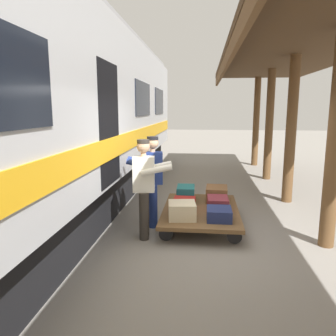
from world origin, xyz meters
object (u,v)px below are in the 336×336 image
at_px(suitcase_burgundy_valise, 218,203).
at_px(suitcase_cream_canvas, 182,210).
at_px(suitcase_teal_softside, 186,193).
at_px(porter_in_overalls, 152,178).
at_px(train_car, 23,117).
at_px(suitcase_brown_leather, 217,194).
at_px(luggage_cart, 201,211).
at_px(porter_by_door, 145,185).
at_px(suitcase_navy_fabric, 219,214).
at_px(suitcase_red_plastic, 184,204).

relative_size(suitcase_burgundy_valise, suitcase_cream_canvas, 1.07).
height_order(suitcase_teal_softside, porter_in_overalls, porter_in_overalls).
height_order(train_car, suitcase_brown_leather, train_car).
distance_m(luggage_cart, suitcase_cream_canvas, 0.70).
relative_size(suitcase_cream_canvas, porter_by_door, 0.28).
bearing_deg(suitcase_cream_canvas, luggage_cart, -118.27).
xyz_separation_m(suitcase_cream_canvas, suitcase_teal_softside, (0.00, -1.20, 0.00)).
bearing_deg(porter_by_door, luggage_cart, -141.28).
bearing_deg(train_car, porter_by_door, -179.00).
bearing_deg(train_car, luggage_cart, -165.29).
bearing_deg(suitcase_teal_softside, suitcase_navy_fabric, 118.27).
relative_size(suitcase_burgundy_valise, suitcase_navy_fabric, 1.05).
relative_size(luggage_cart, suitcase_burgundy_valise, 4.26).
distance_m(luggage_cart, suitcase_teal_softside, 0.70).
relative_size(suitcase_brown_leather, porter_in_overalls, 0.33).
distance_m(suitcase_red_plastic, suitcase_navy_fabric, 0.88).
distance_m(suitcase_teal_softside, porter_by_door, 1.56).
height_order(train_car, luggage_cart, train_car).
bearing_deg(luggage_cart, porter_by_door, 38.72).
height_order(suitcase_navy_fabric, porter_by_door, porter_by_door).
bearing_deg(luggage_cart, suitcase_burgundy_valise, 180.00).
bearing_deg(luggage_cart, suitcase_brown_leather, -118.27).
bearing_deg(suitcase_teal_softside, train_car, 27.30).
xyz_separation_m(suitcase_red_plastic, suitcase_burgundy_valise, (-0.64, 0.00, 0.03)).
bearing_deg(suitcase_red_plastic, suitcase_cream_canvas, 90.00).
xyz_separation_m(luggage_cart, suitcase_cream_canvas, (0.32, 0.60, 0.18)).
distance_m(suitcase_teal_softside, porter_in_overalls, 1.07).
relative_size(suitcase_cream_canvas, porter_in_overalls, 0.28).
distance_m(luggage_cart, suitcase_red_plastic, 0.35).
bearing_deg(suitcase_burgundy_valise, porter_by_door, 30.87).
distance_m(suitcase_navy_fabric, porter_by_door, 1.37).
relative_size(suitcase_burgundy_valise, porter_in_overalls, 0.30).
bearing_deg(porter_by_door, porter_in_overalls, -92.12).
height_order(train_car, suitcase_teal_softside, train_car).
xyz_separation_m(suitcase_red_plastic, suitcase_navy_fabric, (-0.64, 0.60, 0.02)).
distance_m(suitcase_red_plastic, suitcase_cream_canvas, 0.60).
distance_m(suitcase_red_plastic, suitcase_teal_softside, 0.60).
xyz_separation_m(suitcase_burgundy_valise, suitcase_cream_canvas, (0.64, 0.60, 0.02)).
height_order(suitcase_red_plastic, suitcase_teal_softside, suitcase_teal_softside).
bearing_deg(suitcase_navy_fabric, suitcase_cream_canvas, 0.00).
xyz_separation_m(train_car, suitcase_brown_leather, (-3.34, -1.39, -1.60)).
distance_m(train_car, suitcase_burgundy_valise, 3.80).
distance_m(train_car, porter_by_door, 2.36).
relative_size(suitcase_red_plastic, suitcase_cream_canvas, 1.28).
relative_size(luggage_cart, suitcase_brown_leather, 3.90).
relative_size(suitcase_cream_canvas, suitcase_brown_leather, 0.85).
xyz_separation_m(train_car, suitcase_teal_softside, (-2.69, -1.39, -1.60)).
height_order(suitcase_brown_leather, porter_in_overalls, porter_in_overalls).
height_order(suitcase_red_plastic, suitcase_burgundy_valise, suitcase_burgundy_valise).
bearing_deg(porter_in_overalls, train_car, 16.75).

